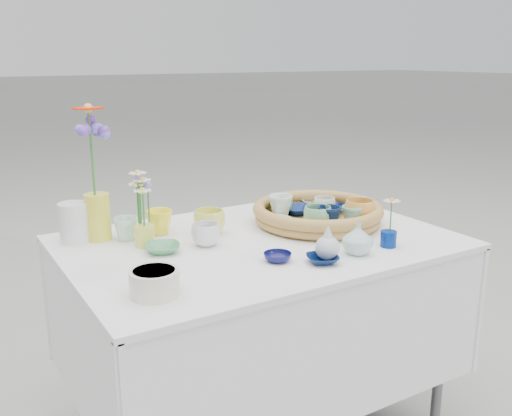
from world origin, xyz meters
TOP-DOWN VIEW (x-y plane):
  - wicker_tray at (0.28, 0.05)m, footprint 0.47×0.47m
  - tray_ceramic_0 at (0.26, 0.14)m, footprint 0.12×0.12m
  - tray_ceramic_1 at (0.38, 0.10)m, footprint 0.13×0.13m
  - tray_ceramic_2 at (0.38, -0.07)m, footprint 0.12×0.12m
  - tray_ceramic_3 at (0.32, 0.07)m, footprint 0.13×0.13m
  - tray_ceramic_4 at (0.21, -0.04)m, footprint 0.12×0.12m
  - tray_ceramic_5 at (0.12, 0.07)m, footprint 0.11×0.11m
  - tray_ceramic_6 at (0.18, 0.14)m, footprint 0.10×0.10m
  - tray_ceramic_7 at (0.34, 0.09)m, footprint 0.09×0.09m
  - tray_ceramic_8 at (0.38, 0.19)m, footprint 0.14×0.14m
  - tray_ceramic_9 at (0.25, -0.06)m, footprint 0.11×0.11m
  - tray_ceramic_10 at (0.13, -0.02)m, footprint 0.11×0.11m
  - tray_ceramic_11 at (0.33, -0.08)m, footprint 0.09×0.09m
  - tray_ceramic_12 at (0.21, 0.18)m, footprint 0.10×0.10m
  - loose_ceramic_0 at (-0.26, 0.23)m, footprint 0.12×0.12m
  - loose_ceramic_1 at (-0.11, 0.14)m, footprint 0.13×0.13m
  - loose_ceramic_2 at (-0.32, 0.05)m, footprint 0.14×0.14m
  - loose_ceramic_3 at (-0.18, 0.04)m, footprint 0.11×0.11m
  - loose_ceramic_4 at (-0.06, -0.21)m, footprint 0.11×0.11m
  - loose_ceramic_5 at (-0.38, 0.23)m, footprint 0.11×0.11m
  - loose_ceramic_6 at (0.05, -0.29)m, footprint 0.12×0.12m
  - fluted_bowl at (-0.47, -0.25)m, footprint 0.14×0.14m
  - bud_vase_paleblue at (0.08, -0.27)m, footprint 0.09×0.09m
  - bud_vase_seafoam at (0.19, -0.28)m, footprint 0.12×0.12m
  - bud_vase_cobalt at (0.32, -0.27)m, footprint 0.07×0.07m
  - single_daisy at (0.33, -0.27)m, footprint 0.07×0.07m
  - tall_vase_yellow at (-0.46, 0.28)m, footprint 0.10×0.10m
  - gerbera at (-0.46, 0.27)m, footprint 0.13×0.13m
  - hydrangea at (-0.46, 0.27)m, footprint 0.09×0.09m
  - white_pitcher at (-0.53, 0.30)m, footprint 0.16×0.14m
  - daisy_cup at (-0.35, 0.13)m, footprint 0.08×0.08m
  - daisy_posy at (-0.34, 0.15)m, footprint 0.11×0.11m

SIDE VIEW (x-z plane):
  - loose_ceramic_6 at x=0.05m, z-range 0.77..0.79m
  - loose_ceramic_4 at x=-0.06m, z-range 0.77..0.79m
  - loose_ceramic_2 at x=-0.32m, z-range 0.77..0.79m
  - bud_vase_cobalt at x=0.32m, z-range 0.77..0.82m
  - tray_ceramic_5 at x=0.12m, z-range 0.78..0.81m
  - tray_ceramic_8 at x=0.38m, z-range 0.78..0.81m
  - tray_ceramic_3 at x=0.32m, z-range 0.78..0.81m
  - tray_ceramic_0 at x=0.26m, z-range 0.78..0.81m
  - tray_ceramic_1 at x=0.38m, z-range 0.78..0.81m
  - tray_ceramic_10 at x=0.13m, z-range 0.78..0.81m
  - fluted_bowl at x=-0.47m, z-range 0.77..0.83m
  - daisy_cup at x=-0.35m, z-range 0.77..0.83m
  - loose_ceramic_3 at x=-0.18m, z-range 0.77..0.84m
  - loose_ceramic_5 at x=-0.38m, z-range 0.77..0.84m
  - wicker_tray at x=0.28m, z-range 0.77..0.84m
  - loose_ceramic_0 at x=-0.26m, z-range 0.77..0.85m
  - loose_ceramic_1 at x=-0.11m, z-range 0.77..0.85m
  - bud_vase_seafoam at x=0.19m, z-range 0.77..0.86m
  - tray_ceramic_12 at x=0.21m, z-range 0.78..0.85m
  - tray_ceramic_7 at x=0.34m, z-range 0.78..0.85m
  - tray_ceramic_11 at x=0.33m, z-range 0.78..0.85m
  - tray_ceramic_9 at x=0.25m, z-range 0.78..0.86m
  - tray_ceramic_4 at x=0.21m, z-range 0.78..0.86m
  - bud_vase_paleblue at x=0.08m, z-range 0.77..0.88m
  - tray_ceramic_6 at x=0.18m, z-range 0.78..0.87m
  - tray_ceramic_2 at x=0.38m, z-range 0.78..0.87m
  - white_pitcher at x=-0.53m, z-range 0.77..0.90m
  - tall_vase_yellow at x=-0.46m, z-range 0.77..0.92m
  - single_daisy at x=0.33m, z-range 0.81..0.92m
  - daisy_posy at x=-0.34m, z-range 0.83..1.01m
  - hydrangea at x=-0.46m, z-range 0.88..1.18m
  - gerbera at x=-0.46m, z-range 0.91..1.21m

